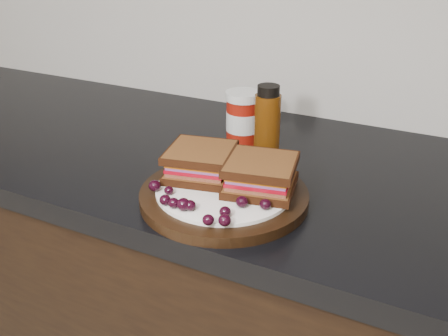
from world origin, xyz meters
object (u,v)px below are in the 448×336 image
Objects in this scene: condiment_jar at (243,117)px; oil_bottle at (267,121)px; plate at (224,196)px; sandwich_left at (201,162)px.

oil_bottle reaches higher than condiment_jar.
oil_bottle is at bearing 92.31° from plate.
sandwich_left is 1.01× the size of condiment_jar.
plate is at bearing -87.69° from oil_bottle.
plate is at bearing -72.29° from condiment_jar.
condiment_jar reaches higher than sandwich_left.
sandwich_left reaches higher than plate.
sandwich_left is 0.22m from condiment_jar.
condiment_jar is at bearing 83.50° from sandwich_left.
oil_bottle is (0.05, 0.18, 0.02)m from sandwich_left.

